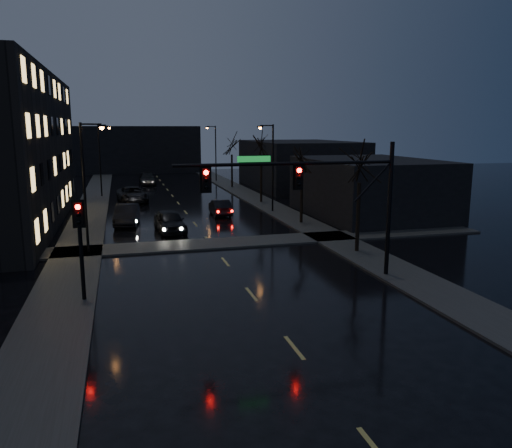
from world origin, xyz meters
TOP-DOWN VIEW (x-y plane):
  - ground at (0.00, 0.00)m, footprint 160.00×160.00m
  - sidewalk_left at (-8.50, 35.00)m, footprint 3.00×140.00m
  - sidewalk_right at (8.50, 35.00)m, footprint 3.00×140.00m
  - sidewalk_cross at (0.00, 18.50)m, footprint 40.00×3.00m
  - commercial_right_near at (15.50, 26.00)m, footprint 10.00×14.00m
  - commercial_right_far at (17.00, 48.00)m, footprint 12.00×18.00m
  - far_block at (-3.00, 78.00)m, footprint 22.00×10.00m
  - signal_mast at (3.85, 9.00)m, footprint 11.11×0.41m
  - signal_pole_left at (-7.50, 8.99)m, footprint 0.35×0.41m
  - tree_near at (8.40, 14.00)m, footprint 3.52×3.52m
  - tree_mid_a at (8.40, 24.00)m, footprint 3.30×3.30m
  - tree_mid_b at (8.40, 36.00)m, footprint 3.74×3.74m
  - tree_far at (8.40, 50.00)m, footprint 3.43×3.43m
  - streetlight_l_near at (-7.58, 18.00)m, footprint 1.53×0.28m
  - streetlight_l_far at (-7.58, 45.00)m, footprint 1.53×0.28m
  - streetlight_r_mid at (7.58, 30.00)m, footprint 1.53×0.28m
  - streetlight_r_far at (7.58, 58.00)m, footprint 1.53×0.28m
  - oncoming_car_a at (-2.27, 23.43)m, footprint 2.35×4.99m
  - oncoming_car_b at (-5.32, 27.23)m, footprint 2.23×5.10m
  - oncoming_car_c at (-4.54, 40.01)m, footprint 3.41×6.13m
  - oncoming_car_d at (-2.10, 56.66)m, footprint 2.23×5.39m
  - lead_car at (2.79, 29.65)m, footprint 1.60×4.33m

SIDE VIEW (x-z plane):
  - ground at x=0.00m, z-range 0.00..0.00m
  - sidewalk_left at x=-8.50m, z-range 0.00..0.12m
  - sidewalk_right at x=8.50m, z-range 0.00..0.12m
  - sidewalk_cross at x=0.00m, z-range 0.00..0.12m
  - lead_car at x=2.79m, z-range 0.00..1.41m
  - oncoming_car_d at x=-2.10m, z-range 0.00..1.56m
  - oncoming_car_c at x=-4.54m, z-range 0.00..1.62m
  - oncoming_car_b at x=-5.32m, z-range 0.00..1.63m
  - oncoming_car_a at x=-2.27m, z-range 0.00..1.65m
  - commercial_right_near at x=15.50m, z-range 0.00..5.00m
  - commercial_right_far at x=17.00m, z-range 0.00..6.00m
  - signal_pole_left at x=-7.50m, z-range 0.75..5.27m
  - far_block at x=-3.00m, z-range 0.00..8.00m
  - streetlight_l_near at x=-7.58m, z-range 0.77..8.77m
  - streetlight_l_far at x=-7.58m, z-range 0.77..8.77m
  - streetlight_r_mid at x=7.58m, z-range 0.77..8.77m
  - streetlight_r_far at x=7.58m, z-range 0.77..8.77m
  - signal_mast at x=3.85m, z-range 1.37..8.37m
  - tree_mid_a at x=8.40m, z-range 2.04..9.61m
  - tree_far at x=8.40m, z-range 2.12..10.00m
  - tree_near at x=8.40m, z-range 2.18..10.26m
  - tree_mid_b at x=8.40m, z-range 2.32..10.90m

